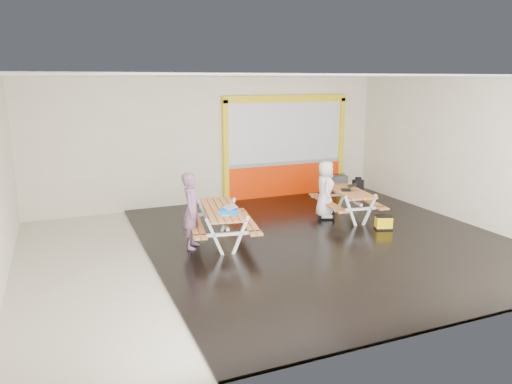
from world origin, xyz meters
name	(u,v)px	position (x,y,z in m)	size (l,w,h in m)	color
room	(273,165)	(0.00, 0.00, 1.75)	(10.02, 8.02, 3.52)	beige
deck	(324,239)	(1.25, 0.00, 0.03)	(7.50, 7.98, 0.05)	black
kiosk	(286,149)	(2.20, 3.93, 1.44)	(3.88, 0.16, 3.00)	#F73101
picnic_table_left	(222,217)	(-0.91, 0.60, 0.61)	(1.66, 2.18, 0.79)	#CF7837
picnic_table_right	(347,196)	(2.60, 1.21, 0.59)	(1.53, 2.06, 0.76)	#CF7837
person_left	(192,211)	(-1.57, 0.53, 0.83)	(0.58, 0.38, 1.58)	#7E5572
person_right	(325,189)	(2.03, 1.32, 0.80)	(0.68, 0.44, 1.40)	white
laptop_left	(226,211)	(-0.95, 0.19, 0.85)	(0.39, 0.35, 0.16)	silver
laptop_right	(348,188)	(2.56, 1.12, 0.81)	(0.46, 0.44, 0.15)	black
blue_pouch	(229,211)	(-0.90, 0.15, 0.84)	(0.34, 0.24, 0.10)	#006DE8
toolbox	(339,179)	(2.83, 1.97, 0.86)	(0.45, 0.28, 0.25)	black
backpack	(358,186)	(3.25, 1.71, 0.70)	(0.28, 0.20, 0.44)	black
dark_case	(326,215)	(2.10, 1.34, 0.12)	(0.40, 0.30, 0.15)	black
fluke_bag	(384,222)	(2.84, 0.02, 0.21)	(0.44, 0.36, 0.33)	black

